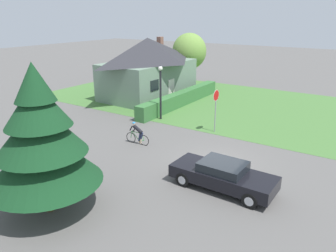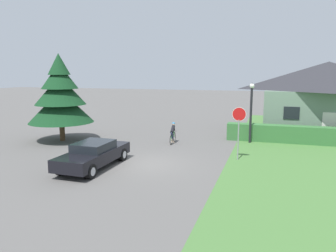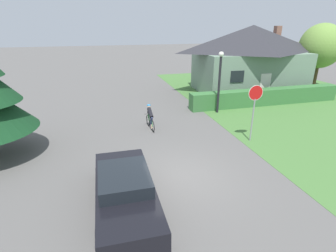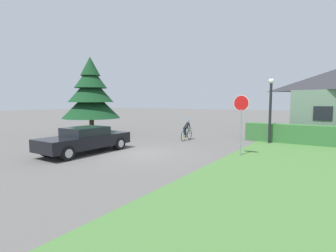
# 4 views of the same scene
# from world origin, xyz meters

# --- Properties ---
(ground_plane) EXTENTS (140.00, 140.00, 0.00)m
(ground_plane) POSITION_xyz_m (0.00, 0.00, 0.00)
(ground_plane) COLOR #5B5956
(sedan_left_lane) EXTENTS (1.93, 4.81, 1.32)m
(sedan_left_lane) POSITION_xyz_m (-2.27, -1.35, 0.68)
(sedan_left_lane) COLOR black
(sedan_left_lane) RESTS_ON ground
(cyclist) EXTENTS (0.44, 1.67, 1.42)m
(cyclist) POSITION_xyz_m (-0.09, 5.35, 0.68)
(cyclist) COLOR black
(cyclist) RESTS_ON ground
(stop_sign) EXTENTS (0.76, 0.07, 2.92)m
(stop_sign) POSITION_xyz_m (4.57, 2.34, 2.09)
(stop_sign) COLOR gray
(stop_sign) RESTS_ON ground
(street_lamp) EXTENTS (0.33, 0.33, 4.11)m
(street_lamp) POSITION_xyz_m (4.92, 7.06, 2.48)
(street_lamp) COLOR black
(street_lamp) RESTS_ON ground
(conifer_tall_near) EXTENTS (4.45, 4.45, 6.07)m
(conifer_tall_near) POSITION_xyz_m (-7.77, 3.81, 3.15)
(conifer_tall_near) COLOR #4C3823
(conifer_tall_near) RESTS_ON ground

